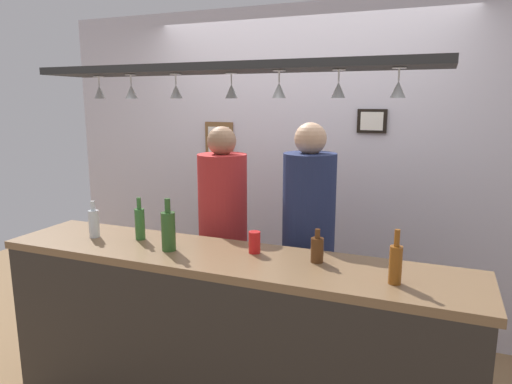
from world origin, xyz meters
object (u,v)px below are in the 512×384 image
object	(u,v)px
bottle_beer_amber_tall	(396,263)
bottle_beer_green_import	(140,223)
person_right_navy_shirt	(308,228)
picture_frame_caricature	(219,142)
bottle_champagne_green	(168,230)
picture_frame_upper_small	(372,121)
bottle_beer_brown_stubby	(317,249)
drink_can	(254,242)
person_left_red_shirt	(223,223)
bottle_soda_clear	(94,223)

from	to	relation	value
bottle_beer_amber_tall	bottle_beer_green_import	distance (m)	1.52
person_right_navy_shirt	picture_frame_caricature	bearing A→B (deg)	142.81
bottle_champagne_green	picture_frame_upper_small	world-z (taller)	picture_frame_upper_small
bottle_champagne_green	picture_frame_upper_small	distance (m)	1.79
bottle_beer_brown_stubby	drink_can	size ratio (longest dim) A/B	1.48
person_left_red_shirt	bottle_beer_brown_stubby	distance (m)	0.99
person_right_navy_shirt	bottle_champagne_green	world-z (taller)	person_right_navy_shirt
picture_frame_upper_small	bottle_beer_amber_tall	bearing A→B (deg)	-76.78
person_right_navy_shirt	bottle_soda_clear	world-z (taller)	person_right_navy_shirt
person_right_navy_shirt	picture_frame_upper_small	bearing A→B (deg)	71.55
bottle_beer_brown_stubby	picture_frame_caricature	world-z (taller)	picture_frame_caricature
bottle_beer_brown_stubby	drink_can	xyz separation A→B (m)	(-0.36, 0.02, -0.01)
bottle_soda_clear	drink_can	distance (m)	1.04
bottle_soda_clear	person_left_red_shirt	bearing A→B (deg)	46.88
bottle_beer_amber_tall	drink_can	world-z (taller)	bottle_beer_amber_tall
picture_frame_upper_small	picture_frame_caricature	bearing A→B (deg)	180.00
bottle_beer_amber_tall	bottle_beer_green_import	size ratio (longest dim) A/B	1.00
bottle_beer_brown_stubby	picture_frame_upper_small	xyz separation A→B (m)	(0.06, 1.33, 0.61)
bottle_beer_brown_stubby	bottle_soda_clear	distance (m)	1.40
picture_frame_caricature	bottle_soda_clear	bearing A→B (deg)	-96.91
bottle_beer_brown_stubby	bottle_soda_clear	world-z (taller)	bottle_soda_clear
person_right_navy_shirt	picture_frame_caricature	xyz separation A→B (m)	(-1.03, 0.78, 0.46)
person_left_red_shirt	drink_can	bearing A→B (deg)	-49.28
person_left_red_shirt	bottle_beer_green_import	size ratio (longest dim) A/B	6.49
bottle_soda_clear	picture_frame_upper_small	distance (m)	2.11
person_left_red_shirt	picture_frame_upper_small	size ratio (longest dim) A/B	7.67
bottle_beer_brown_stubby	bottle_beer_green_import	bearing A→B (deg)	-179.58
person_right_navy_shirt	bottle_beer_amber_tall	distance (m)	0.93
bottle_soda_clear	drink_can	bearing A→B (deg)	5.10
bottle_beer_amber_tall	bottle_champagne_green	world-z (taller)	bottle_champagne_green
bottle_soda_clear	bottle_champagne_green	world-z (taller)	bottle_champagne_green
bottle_soda_clear	bottle_champagne_green	distance (m)	0.57
person_right_navy_shirt	bottle_beer_brown_stubby	world-z (taller)	person_right_navy_shirt
person_left_red_shirt	drink_can	distance (m)	0.70
bottle_soda_clear	picture_frame_caricature	distance (m)	1.47
bottle_soda_clear	picture_frame_caricature	size ratio (longest dim) A/B	0.68
bottle_champagne_green	picture_frame_upper_small	bearing A→B (deg)	58.43
bottle_soda_clear	bottle_champagne_green	xyz separation A→B (m)	(0.57, -0.05, 0.03)
bottle_beer_green_import	drink_can	distance (m)	0.75
person_right_navy_shirt	bottle_beer_green_import	bearing A→B (deg)	-148.66
person_left_red_shirt	bottle_soda_clear	bearing A→B (deg)	-133.12
bottle_beer_green_import	drink_can	bearing A→B (deg)	1.84
drink_can	bottle_soda_clear	bearing A→B (deg)	-174.90
picture_frame_caricature	picture_frame_upper_small	bearing A→B (deg)	0.00
bottle_beer_amber_tall	bottle_soda_clear	world-z (taller)	bottle_beer_amber_tall
person_left_red_shirt	person_right_navy_shirt	bearing A→B (deg)	-0.00
person_left_red_shirt	picture_frame_caricature	xyz separation A→B (m)	(-0.41, 0.78, 0.49)
drink_can	bottle_champagne_green	bearing A→B (deg)	-163.41
person_left_red_shirt	bottle_soda_clear	xyz separation A→B (m)	(-0.58, -0.62, 0.09)
bottle_beer_brown_stubby	bottle_champagne_green	distance (m)	0.84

